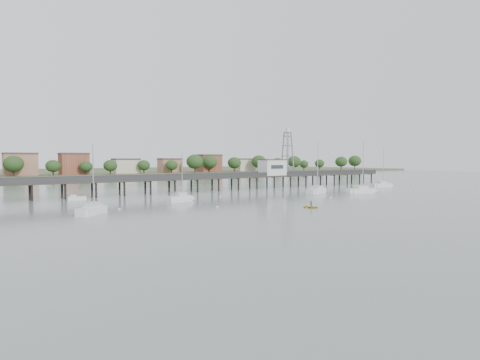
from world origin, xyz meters
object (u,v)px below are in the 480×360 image
object	(u,v)px
sailboat_d	(366,191)
sailboat_c	(319,191)
sailboat_a	(96,210)
lattice_tower	(287,154)
sailboat_e	(385,185)
yellow_dinghy	(311,208)
sailboat_b	(184,199)
pier	(205,178)
white_tender	(77,198)

from	to	relation	value
sailboat_d	sailboat_c	world-z (taller)	sailboat_d
sailboat_a	sailboat_c	xyz separation A→B (m)	(61.80, 8.31, -0.01)
sailboat_a	sailboat_c	world-z (taller)	sailboat_c
lattice_tower	sailboat_a	distance (m)	77.89
sailboat_e	yellow_dinghy	bearing A→B (deg)	-142.64
yellow_dinghy	sailboat_b	bearing A→B (deg)	86.62
sailboat_d	sailboat_c	size ratio (longest dim) A/B	1.02
pier	sailboat_d	xyz separation A→B (m)	(33.28, -30.60, -3.16)
pier	sailboat_a	bearing A→B (deg)	-141.09
sailboat_a	sailboat_b	distance (m)	23.01
pier	yellow_dinghy	size ratio (longest dim) A/B	54.82
lattice_tower	sailboat_b	distance (m)	55.18
white_tender	sailboat_c	bearing A→B (deg)	0.76
lattice_tower	sailboat_c	xyz separation A→B (m)	(-8.68, -23.16, -10.47)
pier	sailboat_c	xyz separation A→B (m)	(22.82, -23.16, -3.16)
sailboat_a	sailboat_c	bearing A→B (deg)	-34.66
lattice_tower	sailboat_b	size ratio (longest dim) A/B	1.39
sailboat_e	sailboat_a	bearing A→B (deg)	-159.66
yellow_dinghy	sailboat_e	bearing A→B (deg)	-11.03
white_tender	yellow_dinghy	world-z (taller)	yellow_dinghy
pier	white_tender	bearing A→B (deg)	-169.45
sailboat_c	sailboat_b	size ratio (longest dim) A/B	1.34
sailboat_b	sailboat_c	bearing A→B (deg)	-12.84
sailboat_e	sailboat_b	distance (m)	74.59
pier	sailboat_c	size ratio (longest dim) A/B	10.00
sailboat_c	white_tender	distance (m)	61.81
lattice_tower	sailboat_e	xyz separation A→B (m)	(25.21, -19.84, -10.46)
sailboat_e	yellow_dinghy	size ratio (longest dim) A/B	4.87
sailboat_c	sailboat_e	bearing A→B (deg)	-14.09
sailboat_b	yellow_dinghy	world-z (taller)	sailboat_b
lattice_tower	sailboat_d	xyz separation A→B (m)	(1.78, -30.60, -10.47)
sailboat_a	sailboat_b	bearing A→B (deg)	-19.15
sailboat_a	sailboat_e	bearing A→B (deg)	-35.39
sailboat_a	white_tender	world-z (taller)	sailboat_a
sailboat_c	sailboat_e	size ratio (longest dim) A/B	1.13
sailboat_b	pier	bearing A→B (deg)	39.70
sailboat_c	white_tender	bearing A→B (deg)	145.03
sailboat_a	white_tender	distance (m)	24.71
sailboat_d	yellow_dinghy	distance (m)	39.64
sailboat_e	white_tender	distance (m)	94.41
white_tender	sailboat_a	bearing A→B (deg)	-79.01
lattice_tower	sailboat_e	size ratio (longest dim) A/B	1.16
sailboat_c	white_tender	size ratio (longest dim) A/B	3.64
lattice_tower	sailboat_a	bearing A→B (deg)	-155.94
lattice_tower	sailboat_d	size ratio (longest dim) A/B	1.02
lattice_tower	white_tender	size ratio (longest dim) A/B	3.76
sailboat_e	sailboat_d	bearing A→B (deg)	-141.94
sailboat_e	white_tender	xyz separation A→B (m)	(-93.52, 12.99, -0.18)
pier	sailboat_e	bearing A→B (deg)	-19.28
lattice_tower	sailboat_b	xyz separation A→B (m)	(-49.33, -22.41, -10.45)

